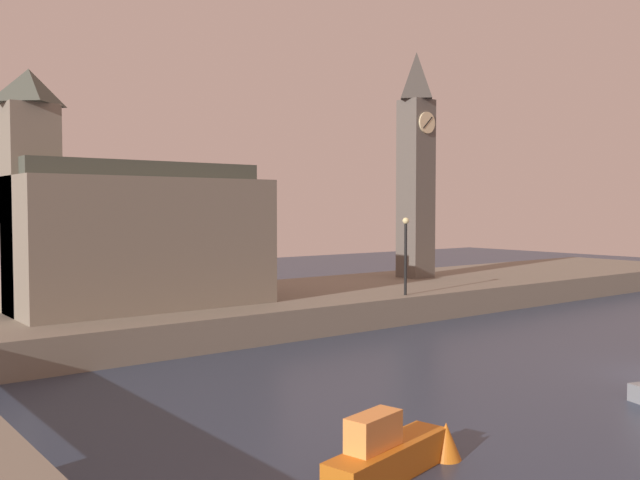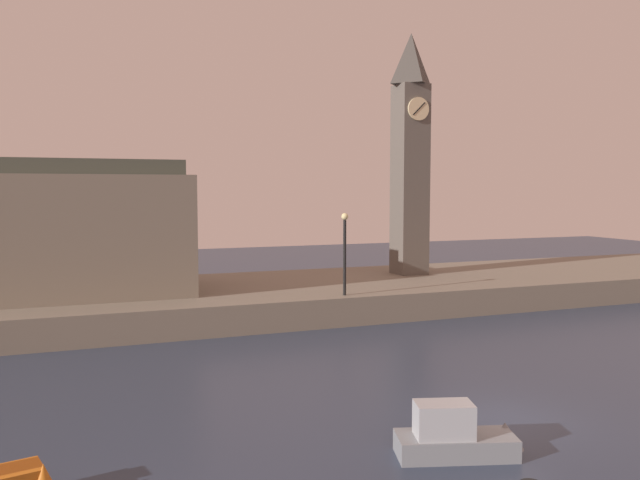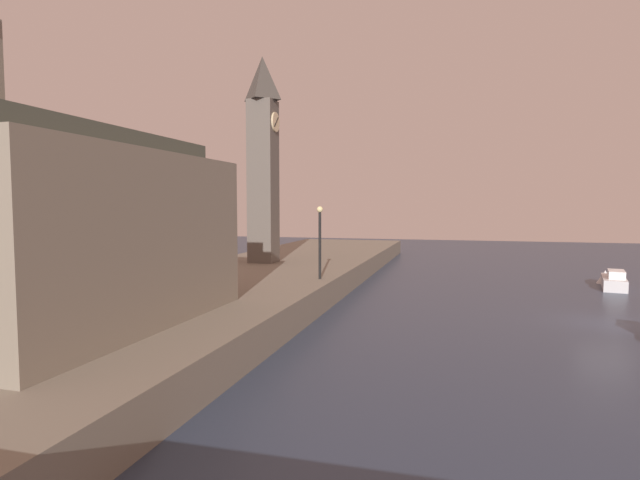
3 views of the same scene
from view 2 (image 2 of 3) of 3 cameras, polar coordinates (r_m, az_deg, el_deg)
The scene contains 6 objects.
ground_plane at distance 21.57m, azimuth 15.67°, elevation -14.75°, with size 120.00×120.00×0.00m, color #2D384C.
far_embankment at distance 38.78m, azimuth -2.39°, elevation -4.86°, with size 70.00×12.00×1.50m, color slate.
clock_tower at distance 43.07m, azimuth 7.83°, elevation 7.67°, with size 2.10×2.15×15.40m.
parliament_hall at distance 36.59m, azimuth -21.60°, elevation 1.05°, with size 12.20×6.97×11.02m.
streetlamp at distance 34.03m, azimuth 2.16°, elevation -0.41°, with size 0.36×0.36×4.28m.
boat_cruiser_grey at distance 18.53m, azimuth 12.35°, elevation -16.32°, with size 3.92×2.10×1.56m.
Camera 2 is at (-12.34, -16.22, 7.05)m, focal length 36.90 mm.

